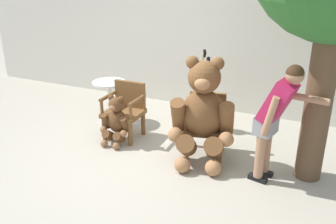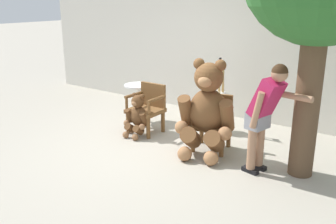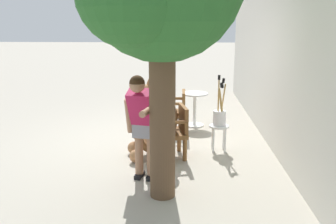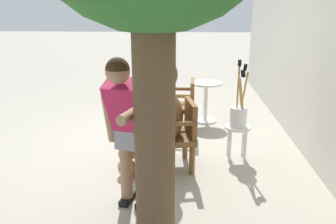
# 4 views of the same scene
# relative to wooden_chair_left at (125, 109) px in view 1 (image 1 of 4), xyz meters

# --- Properties ---
(ground_plane) EXTENTS (60.00, 60.00, 0.00)m
(ground_plane) POSITION_rel_wooden_chair_left_xyz_m (0.67, -0.60, -0.46)
(ground_plane) COLOR #A8A091
(back_wall) EXTENTS (10.00, 0.16, 2.80)m
(back_wall) POSITION_rel_wooden_chair_left_xyz_m (0.67, 1.80, 0.94)
(back_wall) COLOR silver
(back_wall) RESTS_ON ground
(wooden_chair_left) EXTENTS (0.56, 0.52, 0.86)m
(wooden_chair_left) POSITION_rel_wooden_chair_left_xyz_m (0.00, 0.00, 0.00)
(wooden_chair_left) COLOR brown
(wooden_chair_left) RESTS_ON ground
(wooden_chair_right) EXTENTS (0.66, 0.63, 0.86)m
(wooden_chair_right) POSITION_rel_wooden_chair_left_xyz_m (1.33, -0.00, 0.00)
(wooden_chair_right) COLOR brown
(wooden_chair_right) RESTS_ON ground
(teddy_bear_large) EXTENTS (0.91, 0.91, 1.47)m
(teddy_bear_large) POSITION_rel_wooden_chair_left_xyz_m (1.36, -0.26, 0.26)
(teddy_bear_large) COLOR brown
(teddy_bear_large) RESTS_ON ground
(teddy_bear_small) EXTENTS (0.46, 0.43, 0.76)m
(teddy_bear_small) POSITION_rel_wooden_chair_left_xyz_m (0.00, -0.28, -0.09)
(teddy_bear_small) COLOR brown
(teddy_bear_small) RESTS_ON ground
(person_visitor) EXTENTS (0.82, 0.48, 1.54)m
(person_visitor) POSITION_rel_wooden_chair_left_xyz_m (2.32, -0.40, 0.45)
(person_visitor) COLOR black
(person_visitor) RESTS_ON ground
(white_stool) EXTENTS (0.34, 0.34, 0.46)m
(white_stool) POSITION_rel_wooden_chair_left_xyz_m (1.02, 0.78, -0.11)
(white_stool) COLOR white
(white_stool) RESTS_ON ground
(brush_bucket) EXTENTS (0.22, 0.22, 0.88)m
(brush_bucket) POSITION_rel_wooden_chair_left_xyz_m (1.02, 0.78, 0.18)
(brush_bucket) COLOR white
(brush_bucket) RESTS_ON white_stool
(round_side_table) EXTENTS (0.56, 0.56, 0.72)m
(round_side_table) POSITION_rel_wooden_chair_left_xyz_m (-0.54, 0.41, -0.01)
(round_side_table) COLOR white
(round_side_table) RESTS_ON ground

